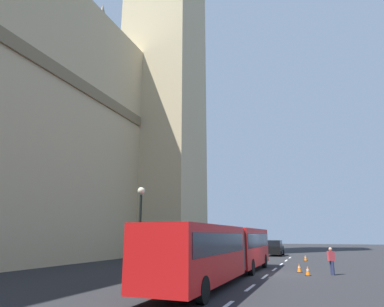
{
  "coord_description": "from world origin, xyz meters",
  "views": [
    {
      "loc": [
        -22.87,
        -3.33,
        2.45
      ],
      "look_at": [
        0.88,
        5.76,
        8.88
      ],
      "focal_mm": 30.29,
      "sensor_mm": 36.0,
      "label": 1
    }
  ],
  "objects": [
    {
      "name": "traffic_cone_west",
      "position": [
        -0.21,
        -2.45,
        0.28
      ],
      "size": [
        0.36,
        0.36,
        0.58
      ],
      "color": "black",
      "rests_on": "ground_plane"
    },
    {
      "name": "sedan_lead",
      "position": [
        19.68,
        1.98,
        0.91
      ],
      "size": [
        4.4,
        1.86,
        1.85
      ],
      "color": "black",
      "rests_on": "ground_plane"
    },
    {
      "name": "ground_plane",
      "position": [
        0.0,
        0.0,
        0.0
      ],
      "size": [
        160.0,
        160.0,
        0.0
      ],
      "primitive_type": "plane",
      "color": "#262628"
    },
    {
      "name": "pedestrian_near_cones",
      "position": [
        0.6,
        -3.9,
        0.91
      ],
      "size": [
        0.39,
        0.47,
        1.69
      ],
      "color": "#262D4C",
      "rests_on": "ground_plane"
    },
    {
      "name": "clock_tower",
      "position": [
        16.35,
        15.98,
        37.2
      ],
      "size": [
        11.06,
        11.06,
        70.51
      ],
      "color": "#C6B284",
      "rests_on": "ground_plane"
    },
    {
      "name": "traffic_cone_middle",
      "position": [
        1.48,
        -1.84,
        0.28
      ],
      "size": [
        0.36,
        0.36,
        0.58
      ],
      "color": "black",
      "rests_on": "ground_plane"
    },
    {
      "name": "traffic_cone_east",
      "position": [
        12.43,
        -1.84,
        0.28
      ],
      "size": [
        0.36,
        0.36,
        0.58
      ],
      "color": "black",
      "rests_on": "ground_plane"
    },
    {
      "name": "lane_centre_marking",
      "position": [
        0.58,
        0.0,
        0.0
      ],
      "size": [
        34.4,
        0.16,
        0.01
      ],
      "color": "silver",
      "rests_on": "ground_plane"
    },
    {
      "name": "articulated_bus",
      "position": [
        -3.53,
        1.99,
        1.75
      ],
      "size": [
        17.99,
        2.54,
        2.9
      ],
      "color": "red",
      "rests_on": "ground_plane"
    },
    {
      "name": "street_lamp",
      "position": [
        -5.77,
        6.5,
        3.06
      ],
      "size": [
        0.44,
        0.44,
        5.27
      ],
      "color": "black",
      "rests_on": "ground_plane"
    }
  ]
}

